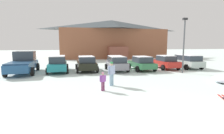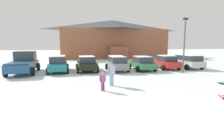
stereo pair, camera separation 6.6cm
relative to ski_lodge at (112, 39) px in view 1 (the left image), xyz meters
name	(u,v)px [view 1 (the left image)]	position (x,y,z in m)	size (l,w,h in m)	color
ground	(169,112)	(-3.67, -31.18, -4.02)	(160.00, 160.00, 0.00)	silver
ski_lodge	(112,39)	(0.00, 0.00, 0.00)	(21.99, 11.94, 7.95)	brown
parked_teal_hatchback	(58,64)	(-9.47, -18.85, -3.17)	(2.30, 4.85, 1.70)	teal
parked_black_sedan	(86,63)	(-6.53, -18.90, -3.19)	(2.35, 4.39, 1.62)	black
parked_grey_wagon	(116,63)	(-3.32, -19.38, -3.14)	(2.17, 4.16, 1.61)	gray
parked_green_coupe	(142,63)	(-0.44, -19.39, -3.22)	(2.28, 4.29, 1.56)	#317347
parked_red_sedan	(165,62)	(2.68, -18.92, -3.21)	(2.17, 4.18, 1.58)	red
parked_silver_wagon	(187,61)	(5.48, -19.07, -3.14)	(2.17, 4.15, 1.61)	#B3C6BF
pickup_truck	(23,63)	(-12.77, -18.96, -3.02)	(2.77, 5.80, 2.15)	navy
skier_child_in_purple_jacket	(103,80)	(-5.96, -27.21, -3.36)	(0.41, 0.25, 1.16)	#773159
skier_adult_in_blue_parka	(112,72)	(-5.17, -25.96, -3.07)	(0.56, 0.40, 1.67)	#94B8CD
lamp_post	(184,42)	(2.86, -22.12, -0.97)	(0.44, 0.24, 5.40)	#515459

